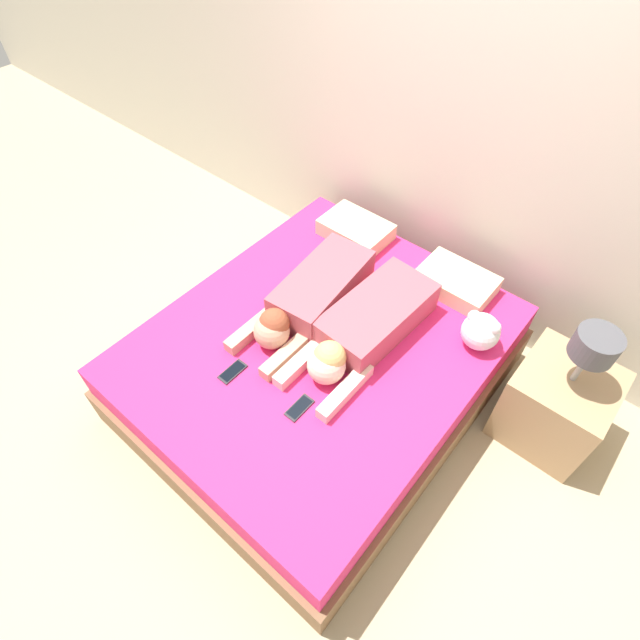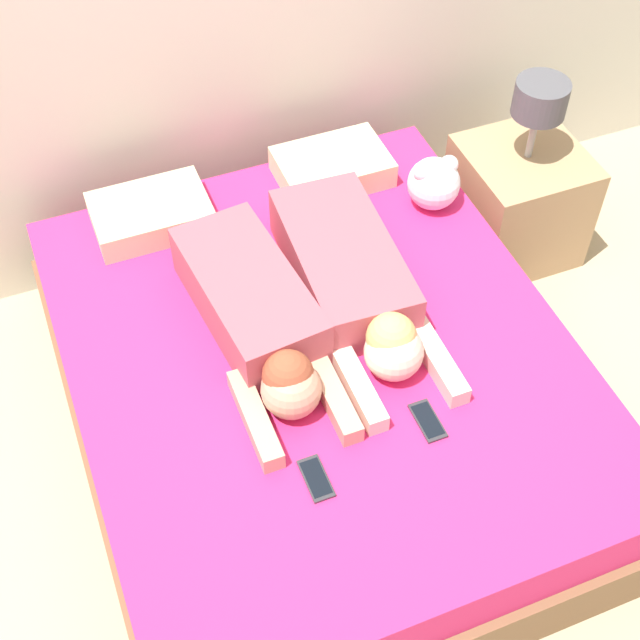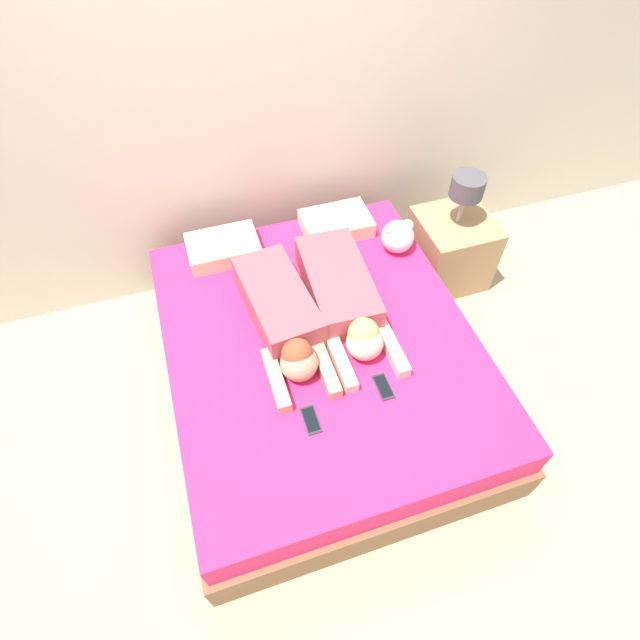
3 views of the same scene
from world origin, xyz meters
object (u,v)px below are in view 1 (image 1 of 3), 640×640
pillow_head_right (456,282)px  cell_phone_left (233,372)px  person_left (310,298)px  person_right (365,328)px  bed (320,364)px  pillow_head_left (356,229)px  nightstand (556,402)px  plush_toy (481,331)px  cell_phone_right (299,408)px

pillow_head_right → cell_phone_left: bearing=-114.2°
pillow_head_right → person_left: bearing=-128.4°
person_right → cell_phone_left: bearing=-122.3°
bed → pillow_head_right: bearing=65.2°
person_right → cell_phone_left: size_ratio=6.47×
pillow_head_left → nightstand: (1.55, -0.19, -0.27)m
bed → plush_toy: bearing=37.4°
person_right → nightstand: bearing=25.8°
pillow_head_right → cell_phone_right: pillow_head_right is taller
plush_toy → nightstand: (0.50, 0.10, -0.33)m
cell_phone_left → nightstand: size_ratio=0.18×
person_left → cell_phone_right: (0.38, -0.52, -0.10)m
bed → cell_phone_left: 0.58m
bed → person_right: size_ratio=2.03×
bed → pillow_head_right: 0.95m
pillow_head_right → plush_toy: 0.43m
pillow_head_right → nightstand: (0.80, -0.19, -0.27)m
pillow_head_left → person_right: person_right is taller
person_left → person_right: person_right is taller
pillow_head_right → plush_toy: plush_toy is taller
pillow_head_right → person_left: (-0.55, -0.70, 0.05)m
person_left → person_right: (0.37, 0.03, -0.00)m
pillow_head_right → plush_toy: size_ratio=2.03×
cell_phone_left → plush_toy: size_ratio=0.72×
bed → cell_phone_right: size_ratio=13.13×
pillow_head_right → cell_phone_left: 1.41m
cell_phone_right → bed: bearing=117.2°
cell_phone_right → plush_toy: size_ratio=0.72×
nightstand → pillow_head_right: bearing=166.8°
cell_phone_left → plush_toy: (0.88, 0.99, 0.10)m
person_left → person_right: 0.37m
person_right → pillow_head_right: bearing=74.4°
bed → plush_toy: plush_toy is taller
plush_toy → cell_phone_right: bearing=-116.9°
pillow_head_left → nightstand: nightstand is taller
bed → nightstand: size_ratio=2.35×
bed → cell_phone_left: (-0.20, -0.47, 0.26)m
cell_phone_left → nightstand: 1.78m
pillow_head_left → cell_phone_right: 1.35m
nightstand → plush_toy: bearing=-168.2°
bed → pillow_head_left: 0.95m
pillow_head_left → nightstand: bearing=-6.9°
person_right → cell_phone_left: (-0.39, -0.62, -0.09)m
cell_phone_right → nightstand: 1.43m
pillow_head_right → person_right: 0.69m
cell_phone_right → nightstand: (0.97, 1.03, -0.22)m
cell_phone_right → plush_toy: plush_toy is taller
pillow_head_right → person_left: 0.89m
person_left → nightstand: nightstand is taller
person_left → cell_phone_right: bearing=-53.7°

